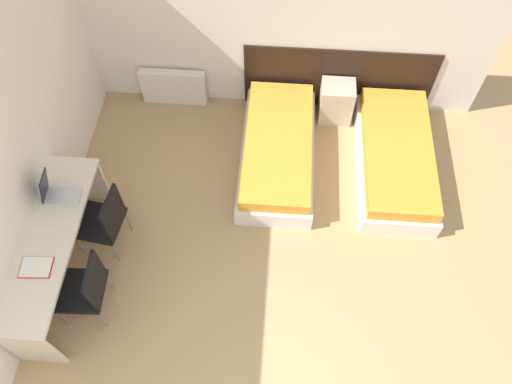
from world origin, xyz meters
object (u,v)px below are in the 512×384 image
object	(u,v)px
bed_near_door	(395,158)
chair_near_laptop	(104,220)
laptop	(57,192)
bed_near_window	(278,150)
nightstand	(336,102)
chair_near_notebook	(86,288)

from	to	relation	value
bed_near_door	chair_near_laptop	xyz separation A→B (m)	(-3.15, -1.27, 0.30)
chair_near_laptop	laptop	bearing A→B (deg)	174.00
laptop	bed_near_window	bearing A→B (deg)	25.92
nightstand	laptop	size ratio (longest dim) A/B	1.51
nightstand	laptop	xyz separation A→B (m)	(-2.87, -1.95, 0.55)
chair_near_laptop	bed_near_window	bearing A→B (deg)	43.61
bed_near_window	bed_near_door	world-z (taller)	same
bed_near_window	laptop	distance (m)	2.54
bed_near_window	chair_near_notebook	world-z (taller)	chair_near_notebook
chair_near_laptop	laptop	xyz separation A→B (m)	(-0.43, 0.10, 0.32)
bed_near_door	chair_near_notebook	distance (m)	3.75
bed_near_door	chair_near_notebook	bearing A→B (deg)	-147.37
bed_near_window	nightstand	world-z (taller)	nightstand
bed_near_door	nightstand	world-z (taller)	nightstand
bed_near_door	chair_near_notebook	size ratio (longest dim) A/B	2.02
nightstand	laptop	world-z (taller)	laptop
bed_near_door	bed_near_window	bearing A→B (deg)	180.00
bed_near_window	nightstand	xyz separation A→B (m)	(0.71, 0.78, 0.07)
bed_near_door	chair_near_laptop	distance (m)	3.41
bed_near_door	nightstand	distance (m)	1.05
chair_near_laptop	chair_near_notebook	bearing A→B (deg)	-82.53
bed_near_door	chair_near_laptop	bearing A→B (deg)	-158.01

